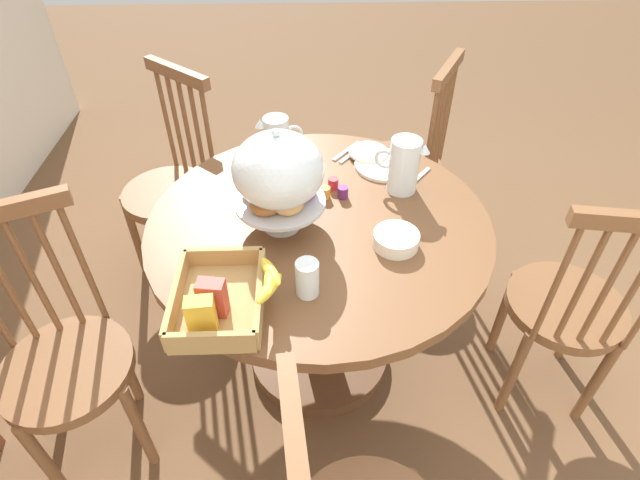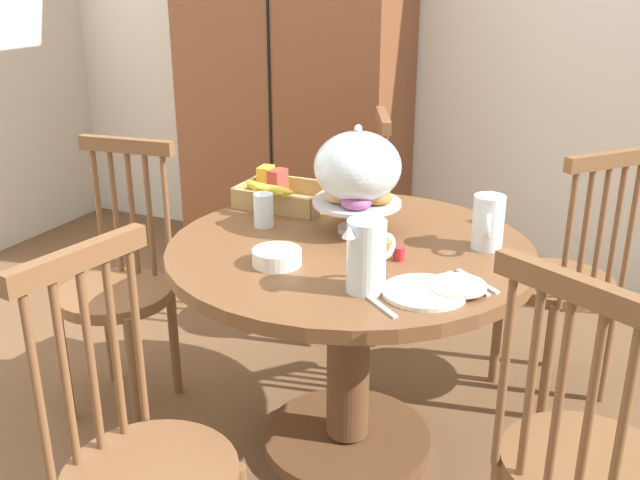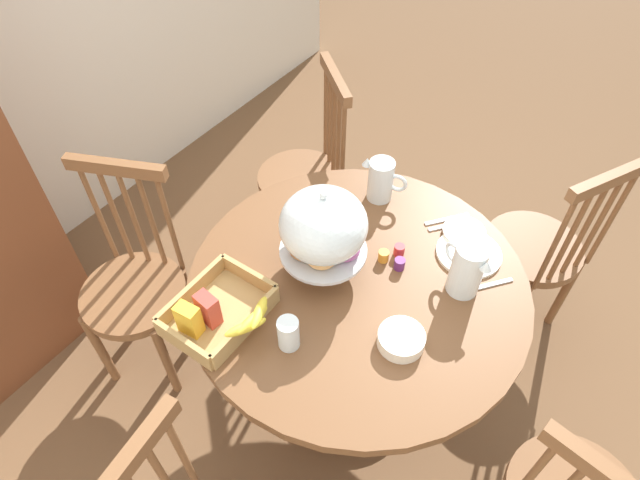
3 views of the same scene
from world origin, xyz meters
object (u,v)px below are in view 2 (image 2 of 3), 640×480
at_px(pastry_stand_with_dome, 358,172).
at_px(milk_pitcher, 488,224).
at_px(orange_juice_pitcher, 366,259).
at_px(china_plate_small, 458,285).
at_px(windsor_chair_near_window, 348,235).
at_px(windsor_chair_facing_door, 143,474).
at_px(dining_table, 349,314).
at_px(windsor_chair_by_cabinet, 118,291).
at_px(drinking_glass, 264,210).
at_px(windsor_chair_host_seat, 563,285).
at_px(cereal_basket, 280,194).
at_px(cereal_bowl, 277,257).
at_px(china_plate_large, 424,292).
at_px(windsor_chair_far_side, 582,471).
at_px(wooden_armoire, 296,82).

height_order(pastry_stand_with_dome, milk_pitcher, pastry_stand_with_dome).
bearing_deg(orange_juice_pitcher, china_plate_small, 22.62).
height_order(windsor_chair_near_window, windsor_chair_facing_door, same).
height_order(dining_table, windsor_chair_by_cabinet, windsor_chair_by_cabinet).
bearing_deg(milk_pitcher, pastry_stand_with_dome, -176.62).
distance_m(windsor_chair_near_window, drinking_glass, 0.83).
relative_size(windsor_chair_host_seat, cereal_basket, 3.09).
bearing_deg(cereal_basket, windsor_chair_facing_door, -79.22).
bearing_deg(cereal_bowl, drinking_glass, 124.78).
xyz_separation_m(milk_pitcher, china_plate_large, (-0.07, -0.39, -0.07)).
bearing_deg(pastry_stand_with_dome, drinking_glass, -164.91).
height_order(windsor_chair_far_side, milk_pitcher, windsor_chair_far_side).
bearing_deg(windsor_chair_near_window, windsor_chair_facing_door, -84.33).
relative_size(windsor_chair_by_cabinet, windsor_chair_facing_door, 1.00).
bearing_deg(wooden_armoire, windsor_chair_host_seat, -28.82).
bearing_deg(cereal_basket, pastry_stand_with_dome, -22.29).
height_order(wooden_armoire, cereal_bowl, wooden_armoire).
bearing_deg(windsor_chair_host_seat, orange_juice_pitcher, -114.36).
bearing_deg(cereal_basket, milk_pitcher, -8.89).
relative_size(windsor_chair_far_side, drinking_glass, 8.86).
xyz_separation_m(windsor_chair_facing_door, cereal_bowl, (0.03, 0.61, 0.31)).
relative_size(windsor_chair_near_window, drinking_glass, 8.86).
xyz_separation_m(windsor_chair_host_seat, china_plate_large, (-0.27, -0.88, 0.29)).
bearing_deg(china_plate_small, windsor_chair_facing_door, -130.20).
xyz_separation_m(china_plate_large, drinking_glass, (-0.63, 0.29, 0.05)).
height_order(orange_juice_pitcher, milk_pitcher, orange_juice_pitcher).
distance_m(dining_table, milk_pitcher, 0.51).
xyz_separation_m(dining_table, pastry_stand_with_dome, (-0.03, 0.12, 0.43)).
bearing_deg(china_plate_small, windsor_chair_far_side, -31.51).
distance_m(windsor_chair_near_window, windsor_chair_by_cabinet, 1.01).
bearing_deg(pastry_stand_with_dome, windsor_chair_near_window, 113.94).
bearing_deg(windsor_chair_far_side, windsor_chair_host_seat, 99.03).
bearing_deg(cereal_bowl, pastry_stand_with_dome, 73.27).
relative_size(wooden_armoire, windsor_chair_far_side, 2.01).
height_order(windsor_chair_far_side, windsor_chair_host_seat, same).
relative_size(orange_juice_pitcher, cereal_basket, 0.61).
distance_m(china_plate_small, cereal_bowl, 0.51).
distance_m(dining_table, windsor_chair_facing_door, 0.86).
bearing_deg(orange_juice_pitcher, windsor_chair_near_window, 114.17).
height_order(windsor_chair_facing_door, cereal_basket, windsor_chair_facing_door).
distance_m(windsor_chair_facing_door, windsor_chair_host_seat, 1.65).
relative_size(cereal_basket, china_plate_large, 1.44).
bearing_deg(china_plate_large, windsor_chair_by_cabinet, 171.17).
distance_m(pastry_stand_with_dome, china_plate_small, 0.55).
bearing_deg(dining_table, windsor_chair_host_seat, 47.55).
bearing_deg(windsor_chair_facing_door, drinking_glass, 99.99).
bearing_deg(cereal_bowl, milk_pitcher, 36.01).
bearing_deg(milk_pitcher, windsor_chair_near_window, 137.43).
bearing_deg(wooden_armoire, windsor_chair_facing_door, -72.46).
xyz_separation_m(windsor_chair_near_window, milk_pitcher, (0.71, -0.65, 0.36)).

